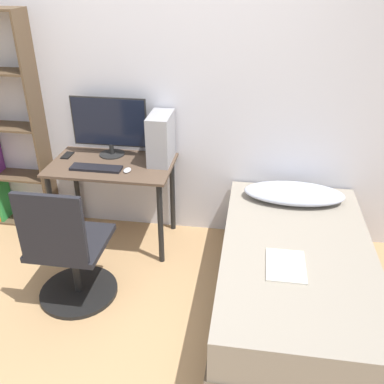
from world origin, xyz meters
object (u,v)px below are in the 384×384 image
office_chair (69,258)px  keyboard (96,168)px  bookshelf (2,136)px  bed (294,278)px  pc_tower (161,138)px  monitor (109,125)px

office_chair → keyboard: (-0.00, 0.66, 0.38)m
bookshelf → bed: (2.47, -0.79, -0.59)m
keyboard → pc_tower: bearing=25.9°
bookshelf → pc_tower: size_ratio=4.74×
monitor → keyboard: bearing=-96.6°
monitor → keyboard: size_ratio=1.56×
bed → pc_tower: bearing=145.9°
office_chair → monitor: (0.03, 0.95, 0.63)m
bookshelf → office_chair: (0.94, -0.95, -0.48)m
monitor → pc_tower: (0.44, -0.06, -0.07)m
keyboard → monitor: bearing=83.4°
office_chair → keyboard: bearing=90.3°
bed → keyboard: (-1.54, 0.49, 0.49)m
office_chair → keyboard: size_ratio=2.37×
bookshelf → bed: bearing=-17.7°
office_chair → pc_tower: bearing=62.1°
office_chair → monitor: monitor is taller
bed → bookshelf: bearing=162.3°
bed → keyboard: keyboard is taller
office_chair → keyboard: 0.76m
bed → keyboard: size_ratio=4.51×
keyboard → pc_tower: 0.56m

